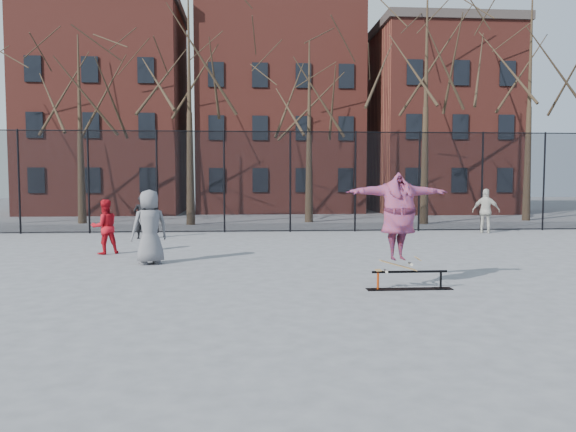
{
  "coord_description": "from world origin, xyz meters",
  "views": [
    {
      "loc": [
        -0.49,
        -9.13,
        2.19
      ],
      "look_at": [
        0.28,
        1.5,
        1.44
      ],
      "focal_mm": 35.0,
      "sensor_mm": 36.0,
      "label": 1
    }
  ],
  "objects": [
    {
      "name": "ground",
      "position": [
        0.0,
        0.0,
        0.0
      ],
      "size": [
        100.0,
        100.0,
        0.0
      ],
      "primitive_type": "plane",
      "color": "#5E5E62"
    },
    {
      "name": "skate_rail",
      "position": [
        2.65,
        1.46,
        0.14
      ],
      "size": [
        1.68,
        0.26,
        0.37
      ],
      "color": "black",
      "rests_on": "ground"
    },
    {
      "name": "skateboard",
      "position": [
        2.42,
        1.46,
        0.42
      ],
      "size": [
        0.79,
        0.19,
        0.09
      ],
      "primitive_type": null,
      "color": "#9F6E3F",
      "rests_on": "skate_rail"
    },
    {
      "name": "skater",
      "position": [
        2.42,
        1.46,
        1.31
      ],
      "size": [
        2.14,
        0.83,
        1.69
      ],
      "primitive_type": "imported",
      "rotation": [
        0.0,
        0.0,
        0.13
      ],
      "color": "#503585",
      "rests_on": "skateboard"
    },
    {
      "name": "bystander_grey",
      "position": [
        -2.94,
        5.05,
        0.94
      ],
      "size": [
        1.08,
        0.94,
        1.87
      ],
      "primitive_type": "imported",
      "rotation": [
        0.0,
        0.0,
        3.61
      ],
      "color": "#5C5C61",
      "rests_on": "ground"
    },
    {
      "name": "bystander_black",
      "position": [
        -4.23,
        10.98,
        0.76
      ],
      "size": [
        0.65,
        0.55,
        1.53
      ],
      "primitive_type": "imported",
      "rotation": [
        0.0,
        0.0,
        3.52
      ],
      "color": "black",
      "rests_on": "ground"
    },
    {
      "name": "bystander_red",
      "position": [
        -4.53,
        7.01,
        0.77
      ],
      "size": [
        0.94,
        0.88,
        1.55
      ],
      "primitive_type": "imported",
      "rotation": [
        0.0,
        0.0,
        3.65
      ],
      "color": "red",
      "rests_on": "ground"
    },
    {
      "name": "bystander_white",
      "position": [
        8.76,
        12.0,
        0.86
      ],
      "size": [
        1.09,
        0.83,
        1.73
      ],
      "primitive_type": "imported",
      "rotation": [
        0.0,
        0.0,
        2.68
      ],
      "color": "beige",
      "rests_on": "ground"
    },
    {
      "name": "fence",
      "position": [
        -0.01,
        13.0,
        2.05
      ],
      "size": [
        34.03,
        0.07,
        4.0
      ],
      "color": "black",
      "rests_on": "ground"
    },
    {
      "name": "tree_row",
      "position": [
        -0.25,
        17.15,
        7.36
      ],
      "size": [
        33.66,
        7.46,
        10.67
      ],
      "color": "black",
      "rests_on": "ground"
    },
    {
      "name": "rowhouses",
      "position": [
        0.72,
        26.0,
        6.06
      ],
      "size": [
        29.0,
        7.0,
        13.0
      ],
      "color": "maroon",
      "rests_on": "ground"
    }
  ]
}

